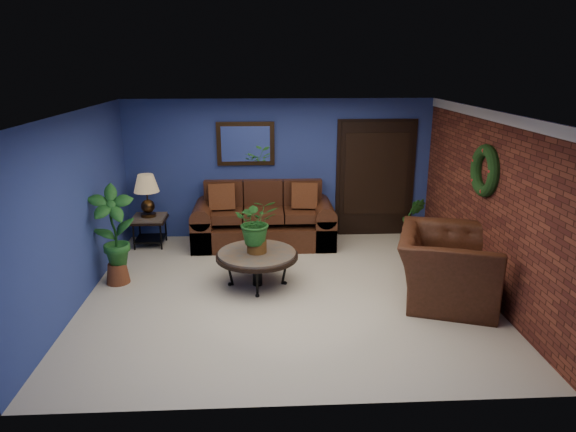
{
  "coord_description": "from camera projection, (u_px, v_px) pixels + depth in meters",
  "views": [
    {
      "loc": [
        -0.33,
        -6.6,
        3.12
      ],
      "look_at": [
        0.05,
        0.55,
        0.95
      ],
      "focal_mm": 32.0,
      "sensor_mm": 36.0,
      "label": 1
    }
  ],
  "objects": [
    {
      "name": "sofa",
      "position": [
        264.0,
        223.0,
        9.11
      ],
      "size": [
        2.46,
        1.06,
        1.1
      ],
      "color": "#462114",
      "rests_on": "ground"
    },
    {
      "name": "side_chair",
      "position": [
        308.0,
        214.0,
        9.13
      ],
      "size": [
        0.42,
        0.42,
        0.91
      ],
      "rotation": [
        0.0,
        0.0,
        -0.09
      ],
      "color": "brown",
      "rests_on": "ground"
    },
    {
      "name": "ceiling",
      "position": [
        286.0,
        112.0,
        6.51
      ],
      "size": [
        5.5,
        5.0,
        0.02
      ],
      "primitive_type": "cube",
      "color": "silver",
      "rests_on": "wall_back"
    },
    {
      "name": "wall_mirror",
      "position": [
        246.0,
        144.0,
        9.05
      ],
      "size": [
        1.02,
        0.06,
        0.77
      ],
      "primitive_type": "cube",
      "color": "#3D2611",
      "rests_on": "wall_back"
    },
    {
      "name": "closet_door",
      "position": [
        375.0,
        179.0,
        9.38
      ],
      "size": [
        1.44,
        0.06,
        2.18
      ],
      "primitive_type": "cube",
      "color": "black",
      "rests_on": "wall_back"
    },
    {
      "name": "crown_molding",
      "position": [
        495.0,
        116.0,
        6.66
      ],
      "size": [
        0.03,
        5.0,
        0.14
      ],
      "primitive_type": "cube",
      "color": "white",
      "rests_on": "wall_right_brick"
    },
    {
      "name": "armchair",
      "position": [
        447.0,
        266.0,
        6.9
      ],
      "size": [
        1.67,
        1.78,
        0.94
      ],
      "primitive_type": "imported",
      "rotation": [
        0.0,
        0.0,
        1.24
      ],
      "color": "#462114",
      "rests_on": "ground"
    },
    {
      "name": "end_table",
      "position": [
        149.0,
        223.0,
        8.96
      ],
      "size": [
        0.58,
        0.58,
        0.53
      ],
      "color": "#4F4B45",
      "rests_on": "ground"
    },
    {
      "name": "wall_left",
      "position": [
        77.0,
        210.0,
        6.73
      ],
      "size": [
        0.04,
        5.0,
        2.5
      ],
      "primitive_type": "cube",
      "color": "navy",
      "rests_on": "ground"
    },
    {
      "name": "wreath",
      "position": [
        485.0,
        171.0,
        6.92
      ],
      "size": [
        0.16,
        0.72,
        0.72
      ],
      "primitive_type": "torus",
      "rotation": [
        0.0,
        1.57,
        0.0
      ],
      "color": "black",
      "rests_on": "wall_right_brick"
    },
    {
      "name": "floor",
      "position": [
        286.0,
        292.0,
        7.23
      ],
      "size": [
        5.5,
        5.5,
        0.0
      ],
      "primitive_type": "plane",
      "color": "beige",
      "rests_on": "ground"
    },
    {
      "name": "wall_back",
      "position": [
        280.0,
        169.0,
        9.26
      ],
      "size": [
        5.5,
        0.04,
        2.5
      ],
      "primitive_type": "cube",
      "color": "navy",
      "rests_on": "ground"
    },
    {
      "name": "coffee_table",
      "position": [
        257.0,
        256.0,
        7.33
      ],
      "size": [
        1.18,
        1.18,
        0.51
      ],
      "rotation": [
        0.0,
        0.0,
        0.12
      ],
      "color": "#4F4B45",
      "rests_on": "ground"
    },
    {
      "name": "coffee_plant",
      "position": [
        256.0,
        223.0,
        7.19
      ],
      "size": [
        0.66,
        0.59,
        0.8
      ],
      "color": "brown",
      "rests_on": "coffee_table"
    },
    {
      "name": "floor_plant",
      "position": [
        413.0,
        219.0,
        9.09
      ],
      "size": [
        0.42,
        0.37,
        0.83
      ],
      "color": "brown",
      "rests_on": "ground"
    },
    {
      "name": "tall_plant",
      "position": [
        114.0,
        232.0,
        7.31
      ],
      "size": [
        0.72,
        0.58,
        1.45
      ],
      "color": "brown",
      "rests_on": "ground"
    },
    {
      "name": "table_lamp",
      "position": [
        147.0,
        190.0,
        8.79
      ],
      "size": [
        0.43,
        0.43,
        0.72
      ],
      "color": "#3D2611",
      "rests_on": "end_table"
    },
    {
      "name": "wall_right_brick",
      "position": [
        487.0,
        204.0,
        7.01
      ],
      "size": [
        0.04,
        5.0,
        2.5
      ],
      "primitive_type": "cube",
      "color": "brown",
      "rests_on": "ground"
    }
  ]
}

